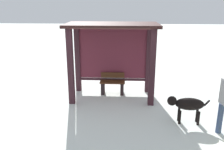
# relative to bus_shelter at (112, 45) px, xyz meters

# --- Properties ---
(ground_plane) EXTENTS (60.00, 60.00, 0.00)m
(ground_plane) POSITION_rel_bus_shelter_xyz_m (0.00, -0.18, -1.83)
(ground_plane) COLOR white
(bus_shelter) EXTENTS (3.04, 1.67, 2.58)m
(bus_shelter) POSITION_rel_bus_shelter_xyz_m (0.00, 0.00, 0.00)
(bus_shelter) COLOR #361D23
(bus_shelter) RESTS_ON ground
(bench_left_inside) EXTENTS (0.90, 0.42, 0.76)m
(bench_left_inside) POSITION_rel_bus_shelter_xyz_m (0.00, 0.15, -1.49)
(bench_left_inside) COLOR #4A2915
(bench_left_inside) RESTS_ON ground
(dog) EXTENTS (1.14, 0.37, 0.77)m
(dog) POSITION_rel_bus_shelter_xyz_m (2.15, -2.00, -1.27)
(dog) COLOR black
(dog) RESTS_ON ground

